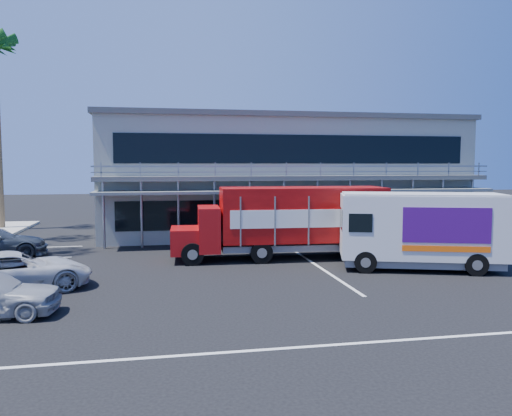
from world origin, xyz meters
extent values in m
plane|color=black|center=(0.00, 0.00, 0.00)|extent=(120.00, 120.00, 0.00)
cube|color=#A3AB9C|center=(3.00, 15.00, 3.50)|extent=(22.00, 10.00, 7.00)
cube|color=#515454|center=(3.00, 15.00, 7.15)|extent=(22.40, 10.40, 0.30)
cube|color=#515454|center=(3.00, 9.40, 3.60)|extent=(22.00, 1.20, 0.25)
cube|color=gray|center=(3.00, 8.85, 4.10)|extent=(22.00, 0.08, 0.90)
cube|color=slate|center=(3.00, 9.10, 2.90)|extent=(22.00, 1.80, 0.15)
cube|color=black|center=(3.00, 9.98, 1.60)|extent=(20.00, 0.06, 1.60)
cube|color=black|center=(3.00, 9.98, 5.20)|extent=(20.00, 0.06, 1.60)
cube|color=#AA0D0F|center=(-3.50, 5.25, 0.94)|extent=(1.42, 2.18, 1.13)
cube|color=#AA0D0F|center=(-2.47, 5.21, 1.46)|extent=(1.05, 2.40, 1.98)
cube|color=black|center=(-2.47, 5.21, 2.02)|extent=(0.14, 2.00, 0.66)
cube|color=#B60C0B|center=(1.86, 5.00, 2.07)|extent=(7.63, 2.71, 2.45)
cube|color=slate|center=(1.86, 5.00, 0.61)|extent=(7.62, 2.35, 0.28)
cube|color=white|center=(1.80, 3.81, 1.98)|extent=(6.92, 0.36, 0.80)
cube|color=white|center=(1.91, 6.19, 1.98)|extent=(6.92, 0.36, 0.80)
cylinder|color=black|center=(-3.27, 4.21, 0.49)|extent=(0.99, 0.33, 0.98)
cylinder|color=black|center=(-3.17, 6.28, 0.49)|extent=(0.99, 0.33, 0.98)
cylinder|color=black|center=(-0.26, 4.06, 0.49)|extent=(0.99, 0.33, 0.98)
cylinder|color=black|center=(-0.16, 6.13, 0.49)|extent=(0.99, 0.33, 0.98)
cylinder|color=black|center=(4.25, 3.85, 0.49)|extent=(0.99, 0.33, 0.98)
cylinder|color=black|center=(4.35, 5.92, 0.49)|extent=(0.99, 0.33, 0.98)
cube|color=silver|center=(5.96, 1.66, 1.81)|extent=(6.85, 4.07, 2.59)
cube|color=slate|center=(5.96, 1.66, 0.37)|extent=(6.53, 3.78, 0.32)
cube|color=black|center=(2.89, 2.63, 2.08)|extent=(0.61, 1.76, 0.88)
cube|color=silver|center=(5.96, 1.66, 3.13)|extent=(6.71, 3.99, 0.07)
cube|color=#410B66|center=(6.33, 0.36, 1.99)|extent=(3.19, 1.03, 1.39)
cube|color=#410B66|center=(7.01, 2.51, 1.99)|extent=(3.19, 1.03, 1.39)
cube|color=#F2590C|center=(6.33, 0.36, 1.06)|extent=(3.18, 1.02, 0.23)
cylinder|color=black|center=(3.46, 1.42, 0.44)|extent=(0.93, 0.53, 0.89)
cylinder|color=black|center=(4.05, 3.29, 0.44)|extent=(0.93, 0.53, 0.89)
cylinder|color=black|center=(7.52, 0.14, 0.44)|extent=(0.93, 0.53, 0.89)
cylinder|color=black|center=(8.11, 2.01, 0.44)|extent=(0.93, 0.53, 0.89)
imported|color=silver|center=(-9.50, 0.80, 0.70)|extent=(5.55, 4.03, 1.40)
camera|label=1|loc=(-4.50, -17.14, 4.35)|focal=35.00mm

